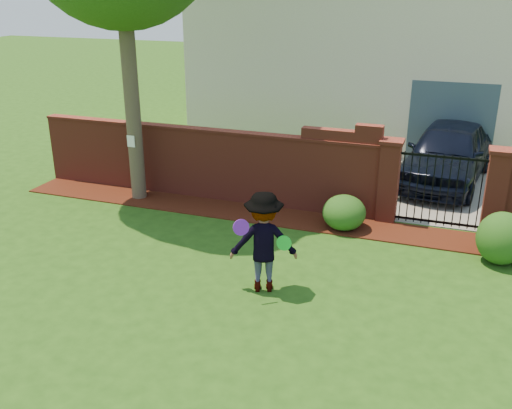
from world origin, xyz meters
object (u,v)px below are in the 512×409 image
(car, at_px, (446,156))
(man, at_px, (263,243))
(frisbee_purple, at_px, (241,227))
(frisbee_green, at_px, (284,243))

(car, xyz_separation_m, man, (-2.68, -6.89, 0.10))
(man, xyz_separation_m, frisbee_purple, (-0.25, -0.40, 0.42))
(man, height_order, frisbee_green, man)
(frisbee_purple, bearing_deg, man, 58.62)
(frisbee_green, bearing_deg, man, 173.06)
(man, bearing_deg, frisbee_green, 153.56)
(frisbee_purple, height_order, frisbee_green, frisbee_purple)
(man, relative_size, frisbee_purple, 6.61)
(car, relative_size, frisbee_green, 18.14)
(man, bearing_deg, car, -130.75)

